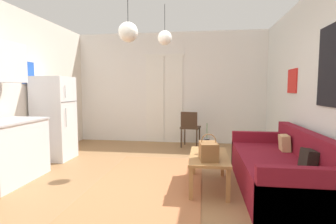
# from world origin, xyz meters

# --- Properties ---
(ground_plane) EXTENTS (5.29, 7.24, 0.10)m
(ground_plane) POSITION_xyz_m (0.00, 0.00, -0.05)
(ground_plane) COLOR #996D44
(wall_back) EXTENTS (4.89, 0.13, 2.75)m
(wall_back) POSITION_xyz_m (-0.00, 3.37, 1.37)
(wall_back) COLOR white
(wall_back) RESTS_ON ground_plane
(area_rug) EXTENTS (1.50, 3.03, 0.01)m
(area_rug) POSITION_xyz_m (0.08, 0.26, 0.01)
(area_rug) COLOR #B26B42
(area_rug) RESTS_ON ground_plane
(couch) EXTENTS (0.92, 2.11, 0.80)m
(couch) POSITION_xyz_m (1.89, 0.40, 0.27)
(couch) COLOR maroon
(couch) RESTS_ON ground_plane
(coffee_table) EXTENTS (0.52, 1.02, 0.45)m
(coffee_table) POSITION_xyz_m (0.93, 0.42, 0.39)
(coffee_table) COLOR #A87542
(coffee_table) RESTS_ON ground_plane
(bamboo_vase) EXTENTS (0.08, 0.08, 0.43)m
(bamboo_vase) POSITION_xyz_m (0.90, 0.51, 0.55)
(bamboo_vase) COLOR #2D2D33
(bamboo_vase) RESTS_ON coffee_table
(handbag) EXTENTS (0.26, 0.32, 0.34)m
(handbag) POSITION_xyz_m (0.92, 0.18, 0.56)
(handbag) COLOR brown
(handbag) RESTS_ON coffee_table
(refrigerator) EXTENTS (0.66, 0.59, 1.58)m
(refrigerator) POSITION_xyz_m (-1.98, 1.45, 0.79)
(refrigerator) COLOR white
(refrigerator) RESTS_ON ground_plane
(kitchen_counter) EXTENTS (0.64, 1.08, 2.05)m
(kitchen_counter) POSITION_xyz_m (-1.98, 0.21, 0.76)
(kitchen_counter) COLOR silver
(kitchen_counter) RESTS_ON ground_plane
(accent_chair) EXTENTS (0.48, 0.46, 0.83)m
(accent_chair) POSITION_xyz_m (0.55, 2.80, 0.49)
(accent_chair) COLOR #382619
(accent_chair) RESTS_ON ground_plane
(pendant_lamp_near) EXTENTS (0.24, 0.24, 0.84)m
(pendant_lamp_near) POSITION_xyz_m (-0.06, -0.03, 2.03)
(pendant_lamp_near) COLOR black
(pendant_lamp_far) EXTENTS (0.24, 0.24, 0.67)m
(pendant_lamp_far) POSITION_xyz_m (0.19, 1.27, 2.21)
(pendant_lamp_far) COLOR black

